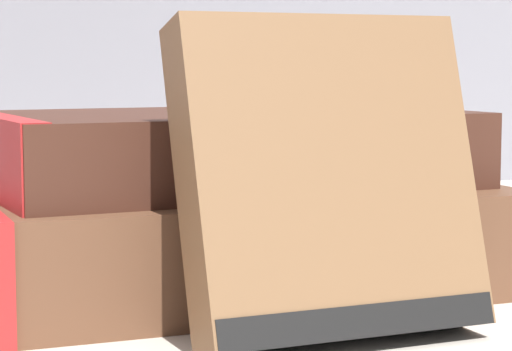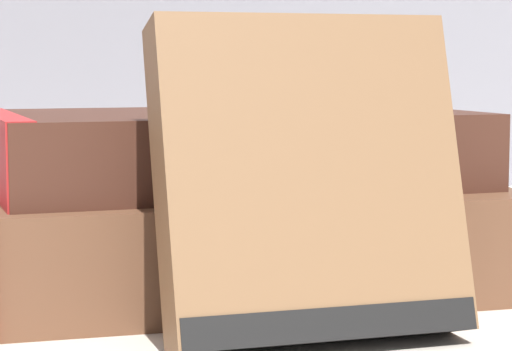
{
  "view_description": "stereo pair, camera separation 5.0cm",
  "coord_description": "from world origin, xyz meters",
  "px_view_note": "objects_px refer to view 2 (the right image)",
  "views": [
    {
      "loc": [
        -0.19,
        -0.45,
        0.11
      ],
      "look_at": [
        0.0,
        -0.02,
        0.06
      ],
      "focal_mm": 75.0,
      "sensor_mm": 36.0,
      "label": 1
    },
    {
      "loc": [
        -0.14,
        -0.47,
        0.11
      ],
      "look_at": [
        0.0,
        -0.02,
        0.06
      ],
      "focal_mm": 75.0,
      "sensor_mm": 36.0,
      "label": 2
    }
  ],
  "objects_px": {
    "book_flat_bottom": "(227,241)",
    "pocket_watch": "(270,104)",
    "book_flat_top": "(219,149)",
    "book_leaning_front": "(305,192)"
  },
  "relations": [
    {
      "from": "book_flat_bottom",
      "to": "book_leaning_front",
      "type": "height_order",
      "value": "book_leaning_front"
    },
    {
      "from": "book_flat_bottom",
      "to": "book_flat_top",
      "type": "xyz_separation_m",
      "value": [
        0.0,
        0.01,
        0.04
      ]
    },
    {
      "from": "book_flat_bottom",
      "to": "pocket_watch",
      "type": "bearing_deg",
      "value": 37.15
    },
    {
      "from": "book_leaning_front",
      "to": "pocket_watch",
      "type": "relative_size",
      "value": 2.04
    },
    {
      "from": "book_flat_top",
      "to": "pocket_watch",
      "type": "bearing_deg",
      "value": 8.96
    },
    {
      "from": "book_flat_bottom",
      "to": "pocket_watch",
      "type": "height_order",
      "value": "pocket_watch"
    },
    {
      "from": "book_flat_top",
      "to": "book_leaning_front",
      "type": "bearing_deg",
      "value": -89.68
    },
    {
      "from": "book_flat_top",
      "to": "book_leaning_front",
      "type": "xyz_separation_m",
      "value": [
        0.0,
        -0.11,
        -0.01
      ]
    },
    {
      "from": "pocket_watch",
      "to": "book_leaning_front",
      "type": "bearing_deg",
      "value": -101.55
    },
    {
      "from": "book_leaning_front",
      "to": "pocket_watch",
      "type": "bearing_deg",
      "value": 78.45
    }
  ]
}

